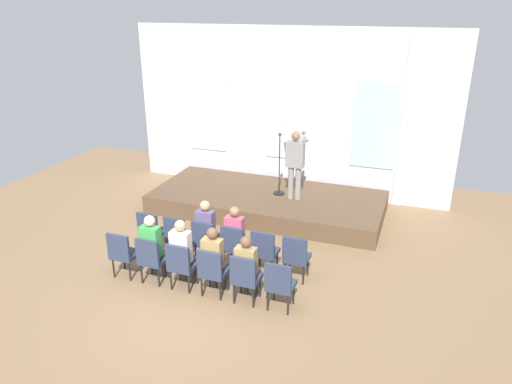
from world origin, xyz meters
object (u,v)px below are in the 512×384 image
object	(u,v)px
audience_r0_c3	(236,234)
audience_r1_c1	(153,245)
chair_r0_c0	(151,230)
audience_r1_c4	(247,265)
chair_r1_c0	(123,252)
audience_r0_c2	(207,228)
chair_r0_c2	(205,239)
chair_r1_c1	(151,257)
mic_stand	(279,181)
chair_r1_c5	(280,283)
chair_r1_c3	(212,269)
chair_r0_c1	(178,234)
chair_r0_c5	(296,255)
chair_r0_c4	(264,250)
chair_r0_c3	(234,244)
audience_r1_c2	(183,251)
chair_r1_c4	(245,276)
speaker	(295,160)
audience_r1_c3	(214,257)
chair_r1_c2	(181,263)

from	to	relation	value
audience_r0_c3	audience_r1_c1	distance (m)	1.59
chair_r0_c0	audience_r1_c4	bearing A→B (deg)	-20.27
chair_r0_c0	chair_r1_c0	bearing A→B (deg)	-90.00
audience_r0_c2	chair_r0_c2	bearing A→B (deg)	-90.00
chair_r1_c1	audience_r1_c4	size ratio (longest dim) A/B	0.74
mic_stand	chair_r1_c1	world-z (taller)	mic_stand
audience_r1_c1	chair_r1_c5	world-z (taller)	audience_r1_c1
audience_r1_c1	chair_r1_c3	xyz separation A→B (m)	(1.24, -0.08, -0.22)
chair_r0_c1	chair_r1_c5	world-z (taller)	same
chair_r0_c5	chair_r1_c3	xyz separation A→B (m)	(-1.24, -1.00, 0.00)
audience_r0_c2	chair_r1_c5	bearing A→B (deg)	-30.15
chair_r1_c3	chair_r1_c5	world-z (taller)	same
audience_r0_c2	audience_r0_c3	bearing A→B (deg)	0.15
mic_stand	chair_r0_c4	size ratio (longest dim) A/B	1.65
chair_r0_c3	chair_r1_c1	xyz separation A→B (m)	(-1.24, -1.00, 0.00)
audience_r1_c2	chair_r0_c2	bearing A→B (deg)	90.00
chair_r1_c0	chair_r1_c4	distance (m)	2.48
chair_r1_c1	chair_r1_c4	size ratio (longest dim) A/B	1.00
speaker	audience_r0_c3	size ratio (longest dim) A/B	1.28
audience_r0_c2	chair_r1_c3	size ratio (longest dim) A/B	1.43
chair_r0_c0	chair_r1_c4	bearing A→B (deg)	-21.96
chair_r0_c3	speaker	bearing A→B (deg)	82.12
chair_r1_c0	audience_r1_c3	distance (m)	1.87
audience_r1_c4	chair_r1_c0	bearing A→B (deg)	-178.06
chair_r0_c0	chair_r0_c4	world-z (taller)	same
chair_r1_c5	audience_r1_c2	bearing A→B (deg)	177.56
chair_r1_c0	chair_r1_c4	world-z (taller)	same
speaker	audience_r1_c1	distance (m)	4.16
chair_r1_c1	chair_r1_c4	distance (m)	1.86
chair_r1_c1	chair_r0_c4	bearing A→B (deg)	28.26
audience_r1_c2	audience_r1_c3	distance (m)	0.62
audience_r0_c3	chair_r1_c1	size ratio (longest dim) A/B	1.39
chair_r1_c5	chair_r1_c3	bearing A→B (deg)	180.00
chair_r1_c1	audience_r1_c2	distance (m)	0.66
mic_stand	chair_r1_c2	size ratio (longest dim) A/B	1.65
chair_r1_c4	chair_r1_c1	bearing A→B (deg)	180.00
chair_r1_c3	audience_r1_c4	distance (m)	0.65
chair_r1_c1	chair_r1_c3	size ratio (longest dim) A/B	1.00
chair_r0_c5	chair_r1_c0	bearing A→B (deg)	-162.12
chair_r0_c1	chair_r0_c3	size ratio (longest dim) A/B	1.00
chair_r0_c5	chair_r1_c0	world-z (taller)	same
chair_r1_c5	chair_r0_c4	bearing A→B (deg)	121.80
mic_stand	chair_r0_c0	xyz separation A→B (m)	(-1.81, -3.01, -0.25)
chair_r0_c5	audience_r1_c3	world-z (taller)	audience_r1_c3
chair_r1_c0	chair_r1_c4	bearing A→B (deg)	0.00
chair_r0_c4	audience_r1_c1	distance (m)	2.08
mic_stand	audience_r1_c2	world-z (taller)	mic_stand
chair_r1_c0	audience_r1_c3	size ratio (longest dim) A/B	0.71
speaker	chair_r1_c0	world-z (taller)	speaker
chair_r0_c5	chair_r0_c0	bearing A→B (deg)	180.00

